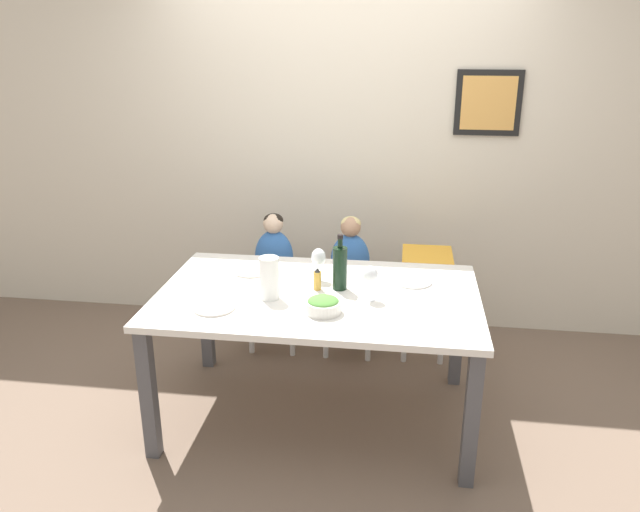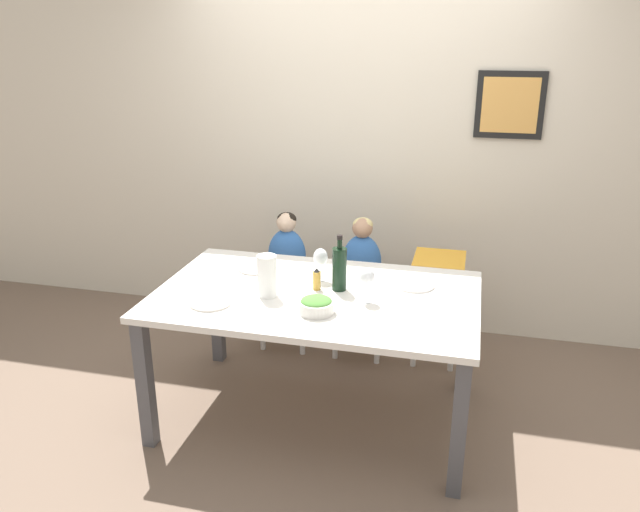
{
  "view_description": "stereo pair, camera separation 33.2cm",
  "coord_description": "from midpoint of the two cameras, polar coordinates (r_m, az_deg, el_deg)",
  "views": [
    {
      "loc": [
        0.43,
        -3.01,
        2.07
      ],
      "look_at": [
        0.0,
        0.08,
        0.94
      ],
      "focal_mm": 35.0,
      "sensor_mm": 36.0,
      "label": 1
    },
    {
      "loc": [
        0.76,
        -2.95,
        2.07
      ],
      "look_at": [
        0.0,
        0.08,
        0.94
      ],
      "focal_mm": 35.0,
      "sensor_mm": 36.0,
      "label": 2
    }
  ],
  "objects": [
    {
      "name": "person_child_left",
      "position": [
        4.16,
        -6.51,
        0.42
      ],
      "size": [
        0.26,
        0.2,
        0.48
      ],
      "color": "#3366B2",
      "rests_on": "chair_far_left"
    },
    {
      "name": "dinner_plate_back_left",
      "position": [
        3.63,
        -8.91,
        -1.41
      ],
      "size": [
        0.21,
        0.21,
        0.01
      ],
      "color": "silver",
      "rests_on": "dining_table"
    },
    {
      "name": "condiment_bottle_hot_sauce",
      "position": [
        3.33,
        -3.1,
        -2.21
      ],
      "size": [
        0.04,
        0.04,
        0.12
      ],
      "color": "#BC8E33",
      "rests_on": "dining_table"
    },
    {
      "name": "dinner_plate_back_right",
      "position": [
        3.46,
        5.78,
        -2.38
      ],
      "size": [
        0.21,
        0.21,
        0.01
      ],
      "color": "silver",
      "rests_on": "dining_table"
    },
    {
      "name": "chair_right_highchair",
      "position": [
        4.08,
        7.4,
        -1.96
      ],
      "size": [
        0.32,
        0.36,
        0.72
      ],
      "color": "silver",
      "rests_on": "ground_plane"
    },
    {
      "name": "dining_table",
      "position": [
        3.35,
        -3.04,
        -4.82
      ],
      "size": [
        1.7,
        1.06,
        0.76
      ],
      "color": "white",
      "rests_on": "ground_plane"
    },
    {
      "name": "wine_glass_near",
      "position": [
        3.18,
        1.67,
        -1.88
      ],
      "size": [
        0.08,
        0.08,
        0.19
      ],
      "color": "white",
      "rests_on": "dining_table"
    },
    {
      "name": "salad_bowl_large",
      "position": [
        3.07,
        -2.8,
        -4.55
      ],
      "size": [
        0.18,
        0.18,
        0.08
      ],
      "color": "silver",
      "rests_on": "dining_table"
    },
    {
      "name": "ground_plane",
      "position": [
        3.68,
        -2.84,
        -14.36
      ],
      "size": [
        14.0,
        14.0,
        0.0
      ],
      "primitive_type": "plane",
      "color": "#705B4C"
    },
    {
      "name": "wine_bottle",
      "position": [
        3.31,
        -1.03,
        -1.08
      ],
      "size": [
        0.08,
        0.08,
        0.31
      ],
      "color": "black",
      "rests_on": "dining_table"
    },
    {
      "name": "wall_back",
      "position": [
        4.41,
        0.13,
        10.52
      ],
      "size": [
        10.0,
        0.09,
        2.7
      ],
      "color": "beige",
      "rests_on": "ground_plane"
    },
    {
      "name": "paper_towel_roll",
      "position": [
        3.23,
        -7.6,
        -2.07
      ],
      "size": [
        0.1,
        0.1,
        0.22
      ],
      "color": "white",
      "rests_on": "dining_table"
    },
    {
      "name": "chair_far_center",
      "position": [
        4.18,
        0.44,
        -3.74
      ],
      "size": [
        0.38,
        0.42,
        0.47
      ],
      "color": "silver",
      "rests_on": "ground_plane"
    },
    {
      "name": "person_child_center",
      "position": [
        4.07,
        0.46,
        0.09
      ],
      "size": [
        0.26,
        0.2,
        0.48
      ],
      "color": "#3366B2",
      "rests_on": "chair_far_center"
    },
    {
      "name": "wine_glass_far",
      "position": [
        3.43,
        -2.91,
        -0.21
      ],
      "size": [
        0.08,
        0.08,
        0.19
      ],
      "color": "white",
      "rests_on": "dining_table"
    },
    {
      "name": "chair_far_left",
      "position": [
        4.27,
        -6.36,
        -3.34
      ],
      "size": [
        0.38,
        0.42,
        0.47
      ],
      "color": "silver",
      "rests_on": "ground_plane"
    },
    {
      "name": "dinner_plate_front_left",
      "position": [
        3.2,
        -12.63,
        -4.69
      ],
      "size": [
        0.21,
        0.21,
        0.01
      ],
      "color": "silver",
      "rests_on": "dining_table"
    }
  ]
}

